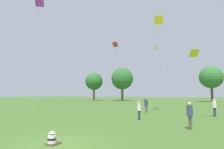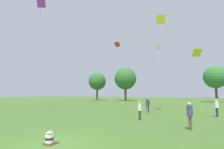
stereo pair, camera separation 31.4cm
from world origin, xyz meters
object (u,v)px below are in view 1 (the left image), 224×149
Objects in this scene: person_standing_2 at (146,104)px; person_standing_6 at (214,106)px; kite_4 at (156,50)px; kite_3 at (159,22)px; kite_1 at (39,6)px; distant_tree_0 at (94,81)px; person_standing_1 at (190,113)px; seated_toddler at (52,140)px; distant_tree_1 at (122,79)px; kite_6 at (115,47)px; person_standing_3 at (145,104)px; distant_tree_2 at (211,77)px; kite_7 at (194,54)px; person_standing_4 at (139,109)px.

person_standing_6 is (7.43, -2.32, 0.06)m from person_standing_2.
kite_3 is at bearing 156.38° from kite_4.
kite_1 reaches higher than distant_tree_0.
seated_toddler is at bearing -115.34° from person_standing_1.
kite_1 is 46.57m from distant_tree_1.
kite_4 is at bearing -102.79° from kite_6.
person_standing_3 reaches higher than seated_toddler.
kite_4 is at bearing -106.96° from person_standing_2.
distant_tree_1 reaches higher than seated_toddler.
person_standing_6 is 0.17× the size of kite_4.
kite_6 reaches higher than person_standing_1.
person_standing_6 is at bearing 64.05° from seated_toddler.
seated_toddler is 0.33× the size of person_standing_6.
person_standing_2 is 11.53m from kite_4.
distant_tree_1 is at bearing -5.96° from person_standing_6.
kite_6 is 38.43m from distant_tree_0.
distant_tree_0 is at bearing -23.61° from kite_3.
distant_tree_2 is at bearing 99.41° from person_standing_1.
kite_3 is 1.28× the size of distant_tree_0.
kite_7 is at bearing -109.20° from kite_3.
kite_6 is (-6.71, 7.30, 9.44)m from person_standing_3.
kite_4 is at bearing -50.71° from kite_3.
person_standing_6 is 0.19× the size of kite_7.
person_standing_1 reaches higher than person_standing_2.
kite_6 reaches higher than person_standing_4.
person_standing_4 is at bearing 127.26° from person_standing_3.
seated_toddler is at bearing -62.85° from distant_tree_0.
seated_toddler is 0.35× the size of person_standing_2.
kite_1 reaches higher than seated_toddler.
distant_tree_0 is (-28.26, 29.03, -2.56)m from kite_4.
seated_toddler is 0.06× the size of distant_tree_0.
person_standing_6 is at bearing -47.66° from distant_tree_0.
kite_3 is (0.68, 9.86, 11.74)m from person_standing_4.
person_standing_2 is 41.16m from distant_tree_2.
distant_tree_0 is (-28.30, 38.93, 6.16)m from person_standing_3.
distant_tree_1 reaches higher than person_standing_2.
distant_tree_2 is at bearing -62.57° from kite_6.
person_standing_3 is at bearing 85.69° from person_standing_2.
distant_tree_1 is at bearing 131.94° from person_standing_1.
person_standing_4 is at bearing -56.79° from distant_tree_0.
kite_3 reaches higher than person_standing_2.
kite_3 is (-3.36, 12.77, 11.69)m from person_standing_1.
person_standing_4 is 17.25m from kite_7.
distant_tree_2 is at bearing -43.72° from person_standing_6.
kite_4 is 1.00× the size of distant_tree_0.
kite_4 is 40.59m from distant_tree_0.
kite_4 is (-7.04, 9.71, 8.78)m from person_standing_6.
distant_tree_0 is (-32.88, 46.96, 6.26)m from person_standing_1.
seated_toddler is 25.90m from kite_4.
kite_1 is at bearing 143.86° from seated_toddler.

